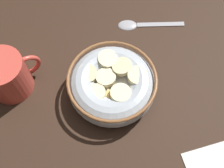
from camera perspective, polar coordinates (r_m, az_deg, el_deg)
ground_plane at (r=52.25cm, az=0.00°, el=-1.94°), size 116.93×116.93×2.00cm
cereal_bowl at (r=48.84cm, az=-0.01°, el=-0.08°), size 15.54×15.54×5.23cm
spoon at (r=59.24cm, az=5.18°, el=12.07°), size 12.98×8.26×0.80cm
coffee_mug at (r=51.70cm, az=-20.62°, el=1.65°), size 10.34×7.76×7.78cm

